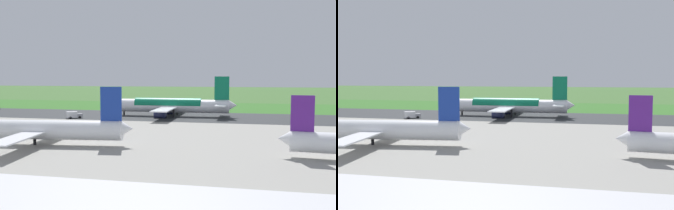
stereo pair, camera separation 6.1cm
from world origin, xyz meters
The scene contains 9 objects.
ground_plane centered at (0.00, 0.00, 0.00)m, with size 800.00×800.00×0.00m, color #3D662D.
runway_asphalt centered at (0.00, 0.00, 0.03)m, with size 600.00×36.82×0.06m, color #2D3033.
apron_concrete centered at (0.00, 72.55, 0.03)m, with size 440.00×110.00×0.05m, color gray.
grass_verge_foreground centered at (0.00, -38.99, 0.02)m, with size 600.00×80.00×0.04m, color #346B27.
airliner_main centered at (-6.48, -0.01, 4.35)m, with size 54.02×44.10×15.88m.
airliner_parked_mid centered at (10.40, 67.78, 3.72)m, with size 46.69×38.31×13.63m.
service_truck_baggage centered at (26.99, 15.12, 1.40)m, with size 6.05×5.15×2.65m.
no_stopping_sign centered at (5.57, -34.93, 1.44)m, with size 0.60×0.10×2.42m.
traffic_cone_orange centered at (13.55, -38.87, 0.28)m, with size 0.40×0.40×0.55m, color orange.
Camera 1 is at (-38.49, 146.29, 16.12)m, focal length 40.58 mm.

